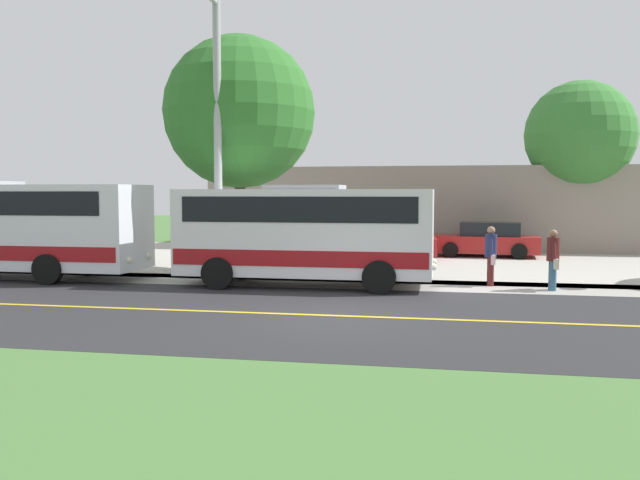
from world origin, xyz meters
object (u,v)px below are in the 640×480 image
at_px(shuttle_bus_front, 305,231).
at_px(parked_car_near, 382,242).
at_px(pedestrian_with_bags, 553,258).
at_px(tree_curbside, 239,113).
at_px(commercial_building, 449,207).
at_px(street_light_pole, 216,127).
at_px(tree_lot_edge, 580,135).
at_px(pedestrian_waiting, 491,254).
at_px(parked_car_far, 486,240).

distance_m(shuttle_bus_front, parked_car_near, 8.33).
xyz_separation_m(shuttle_bus_front, pedestrian_with_bags, (-0.40, 6.85, -0.70)).
xyz_separation_m(shuttle_bus_front, tree_curbside, (-2.95, -2.87, 3.76)).
bearing_deg(commercial_building, shuttle_bus_front, -13.68).
relative_size(parked_car_near, commercial_building, 0.20).
xyz_separation_m(street_light_pole, tree_curbside, (-2.52, -0.08, 0.73)).
xyz_separation_m(pedestrian_with_bags, tree_curbside, (-2.55, -9.72, 4.45)).
xyz_separation_m(parked_car_near, tree_lot_edge, (-4.80, 8.35, 4.55)).
xyz_separation_m(shuttle_bus_front, tree_lot_edge, (-12.95, 9.80, 3.64)).
height_order(shuttle_bus_front, tree_curbside, tree_curbside).
height_order(pedestrian_waiting, commercial_building, commercial_building).
bearing_deg(parked_car_far, pedestrian_with_bags, 7.06).
distance_m(parked_car_far, tree_curbside, 12.03).
bearing_deg(parked_car_far, street_light_pole, -41.30).
relative_size(shuttle_bus_front, parked_car_far, 1.62).
xyz_separation_m(pedestrian_waiting, tree_lot_edge, (-11.91, 4.56, 4.31)).
relative_size(pedestrian_with_bags, commercial_building, 0.07).
bearing_deg(pedestrian_waiting, tree_curbside, -103.23).
bearing_deg(parked_car_far, parked_car_near, -65.68).
bearing_deg(parked_car_near, street_light_pole, -28.84).
bearing_deg(street_light_pole, parked_car_near, 151.16).
xyz_separation_m(tree_curbside, tree_lot_edge, (-10.00, 12.67, -0.12)).
distance_m(parked_car_near, commercial_building, 9.28).
height_order(pedestrian_waiting, parked_car_far, pedestrian_waiting).
xyz_separation_m(pedestrian_waiting, commercial_building, (-15.91, -1.12, 1.03)).
bearing_deg(street_light_pole, pedestrian_with_bags, 89.81).
height_order(parked_car_near, tree_curbside, tree_curbside).
bearing_deg(parked_car_near, commercial_building, 163.13).
height_order(parked_car_near, parked_car_far, same).
bearing_deg(pedestrian_with_bags, commercial_building, -170.65).
distance_m(shuttle_bus_front, commercial_building, 17.45).
distance_m(street_light_pole, tree_lot_edge, 17.77).
bearing_deg(pedestrian_with_bags, street_light_pole, -90.19).
relative_size(pedestrian_waiting, street_light_pole, 0.20).
bearing_deg(tree_curbside, parked_car_far, 129.77).
bearing_deg(shuttle_bus_front, tree_lot_edge, 142.87).
bearing_deg(parked_car_far, tree_lot_edge, 124.99).
xyz_separation_m(pedestrian_with_bags, parked_car_near, (-7.75, -5.39, -0.21)).
height_order(pedestrian_with_bags, commercial_building, commercial_building).
bearing_deg(street_light_pole, parked_car_far, 138.70).
relative_size(pedestrian_waiting, parked_car_far, 0.38).
bearing_deg(pedestrian_with_bags, tree_curbside, -104.70).
height_order(shuttle_bus_front, pedestrian_waiting, shuttle_bus_front).
bearing_deg(pedestrian_waiting, pedestrian_with_bags, 68.23).
distance_m(pedestrian_waiting, parked_car_far, 9.02).
distance_m(street_light_pole, tree_curbside, 2.62).
bearing_deg(parked_car_far, commercial_building, -167.50).
bearing_deg(tree_curbside, pedestrian_waiting, 76.77).
bearing_deg(street_light_pole, commercial_building, 157.28).
relative_size(tree_curbside, tree_lot_edge, 1.03).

